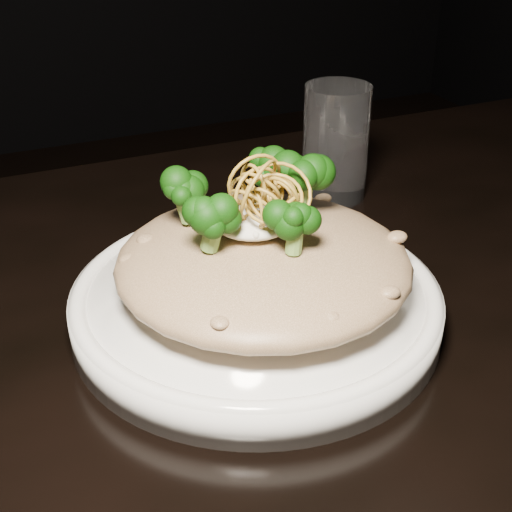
{
  "coord_description": "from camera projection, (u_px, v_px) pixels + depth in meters",
  "views": [
    {
      "loc": [
        -0.22,
        -0.35,
        1.05
      ],
      "look_at": [
        -0.04,
        0.05,
        0.81
      ],
      "focal_mm": 50.0,
      "sensor_mm": 36.0,
      "label": 1
    }
  ],
  "objects": [
    {
      "name": "table",
      "position": [
        332.0,
        428.0,
        0.55
      ],
      "size": [
        1.1,
        0.8,
        0.75
      ],
      "color": "black",
      "rests_on": "ground"
    },
    {
      "name": "plate",
      "position": [
        256.0,
        305.0,
        0.52
      ],
      "size": [
        0.27,
        0.27,
        0.03
      ],
      "primitive_type": "cylinder",
      "color": "white",
      "rests_on": "table"
    },
    {
      "name": "risotto",
      "position": [
        263.0,
        262.0,
        0.5
      ],
      "size": [
        0.21,
        0.21,
        0.05
      ],
      "primitive_type": "ellipsoid",
      "color": "brown",
      "rests_on": "plate"
    },
    {
      "name": "broccoli",
      "position": [
        259.0,
        201.0,
        0.49
      ],
      "size": [
        0.12,
        0.12,
        0.04
      ],
      "primitive_type": null,
      "color": "black",
      "rests_on": "risotto"
    },
    {
      "name": "cheese",
      "position": [
        252.0,
        220.0,
        0.49
      ],
      "size": [
        0.06,
        0.06,
        0.02
      ],
      "primitive_type": "ellipsoid",
      "color": "white",
      "rests_on": "risotto"
    },
    {
      "name": "shallots",
      "position": [
        264.0,
        189.0,
        0.48
      ],
      "size": [
        0.05,
        0.05,
        0.03
      ],
      "primitive_type": null,
      "color": "brown",
      "rests_on": "cheese"
    },
    {
      "name": "drinking_glass",
      "position": [
        336.0,
        143.0,
        0.69
      ],
      "size": [
        0.08,
        0.08,
        0.11
      ],
      "primitive_type": "cylinder",
      "rotation": [
        0.0,
        0.0,
        -0.26
      ],
      "color": "white",
      "rests_on": "table"
    }
  ]
}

